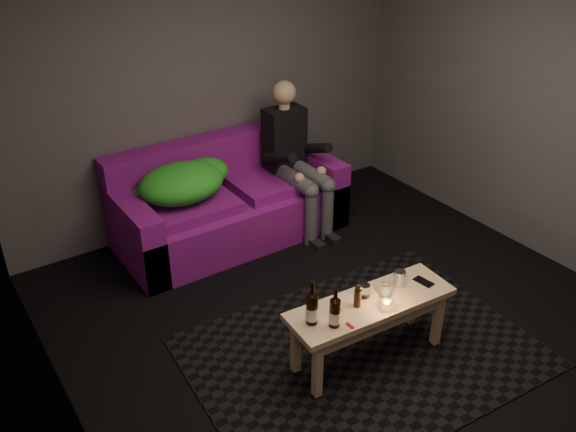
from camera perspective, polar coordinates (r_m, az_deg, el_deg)
name	(u,v)px	position (r m, az deg, el deg)	size (l,w,h in m)	color
floor	(366,334)	(4.59, 7.32, -10.87)	(4.50, 4.50, 0.00)	black
room	(335,101)	(4.09, 4.43, 10.67)	(4.50, 4.50, 4.50)	silver
rug	(362,352)	(4.43, 6.95, -12.50)	(2.35, 1.71, 0.01)	black
sofa	(228,204)	(5.60, -5.64, 1.13)	(2.04, 0.92, 0.88)	#7D1079
green_blanket	(184,182)	(5.28, -9.69, 3.19)	(0.90, 0.61, 0.31)	#308F1A
person	(295,156)	(5.60, 0.62, 5.68)	(0.37, 0.85, 1.36)	black
coffee_table	(370,311)	(4.15, 7.72, -8.85)	(1.20, 0.45, 0.48)	tan
beer_bottle_a	(312,308)	(3.82, 2.27, -8.59)	(0.08, 0.08, 0.31)	black
beer_bottle_b	(335,312)	(3.82, 4.40, -8.95)	(0.07, 0.07, 0.28)	black
salt_shaker	(339,307)	(3.97, 4.80, -8.44)	(0.04, 0.04, 0.08)	silver
pepper_mill	(358,298)	(4.01, 6.53, -7.63)	(0.05, 0.05, 0.13)	black
tumbler_back	(364,291)	(4.12, 7.15, -6.94)	(0.08, 0.08, 0.09)	white
tealight	(387,304)	(4.05, 9.23, -8.11)	(0.06, 0.06, 0.05)	white
tumbler_front	(386,290)	(4.13, 9.11, -6.88)	(0.08, 0.08, 0.10)	white
steel_cup	(399,278)	(4.26, 10.39, -5.72)	(0.08, 0.08, 0.11)	silver
smartphone	(424,282)	(4.34, 12.57, -6.02)	(0.07, 0.14, 0.01)	black
red_lighter	(350,325)	(3.88, 5.81, -10.16)	(0.02, 0.06, 0.01)	#BB0B11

